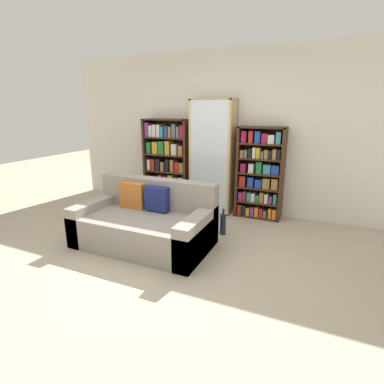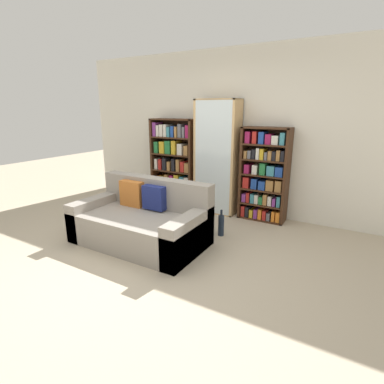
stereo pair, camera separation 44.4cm
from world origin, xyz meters
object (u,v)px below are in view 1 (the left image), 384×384
bookshelf_left (168,164)px  wine_bottle (223,224)px  couch (146,223)px  display_cabinet (213,157)px  bookshelf_right (260,174)px

bookshelf_left → wine_bottle: size_ratio=4.13×
couch → bookshelf_left: 1.82m
display_cabinet → bookshelf_left: bearing=178.9°
couch → bookshelf_right: bookshelf_right is taller
couch → wine_bottle: bearing=40.2°
wine_bottle → display_cabinet: bearing=119.2°
couch → wine_bottle: 1.11m
bookshelf_left → wine_bottle: bearing=-34.1°
bookshelf_left → display_cabinet: bearing=-1.1°
display_cabinet → wine_bottle: bearing=-60.8°
couch → wine_bottle: couch is taller
couch → display_cabinet: size_ratio=0.91×
couch → wine_bottle: (0.84, 0.71, -0.13)m
couch → display_cabinet: (0.32, 1.65, 0.67)m
bookshelf_right → display_cabinet: bearing=-178.8°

